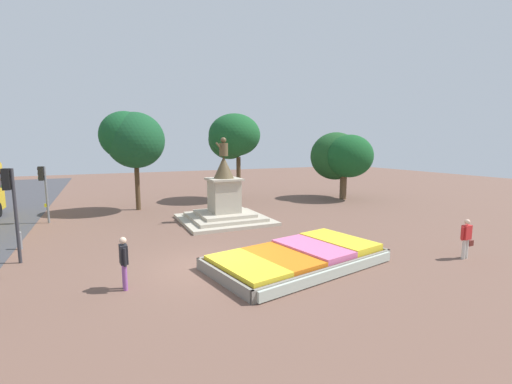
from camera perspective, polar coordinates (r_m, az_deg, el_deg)
name	(u,v)px	position (r m, az deg, el deg)	size (l,w,h in m)	color
ground_plane	(206,267)	(13.11, -8.33, -12.31)	(93.31, 93.31, 0.00)	brown
flower_planter	(300,257)	(13.32, 7.41, -10.71)	(7.21, 4.82, 0.64)	#38281C
statue_monument	(224,204)	(20.29, -5.32, -1.99)	(5.00, 5.00, 4.93)	#B4AA95
traffic_light_mid_block	(11,198)	(15.71, -35.68, -0.76)	(0.41, 0.28, 3.64)	#2D2D33
traffic_light_far_corner	(44,184)	(22.97, -31.90, 1.12)	(0.41, 0.29, 3.29)	slate
pedestrian_with_handbag	(466,237)	(15.98, 31.65, -6.37)	(0.73, 0.23, 1.60)	beige
pedestrian_near_planter	(124,259)	(11.57, -21.17, -10.43)	(0.25, 0.57, 1.69)	#8C4C99
kerb_bollard_north	(20,240)	(18.11, -34.66, -6.57)	(0.16, 0.16, 0.80)	slate
park_tree_far_left	(232,137)	(27.95, -3.97, 9.12)	(4.10, 4.79, 6.95)	#4C3823
park_tree_behind_statue	(131,137)	(24.30, -20.10, 8.55)	(4.15, 4.07, 6.69)	#4C3823
park_tree_far_right	(341,156)	(29.41, 14.03, 5.80)	(4.45, 5.11, 5.55)	brown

